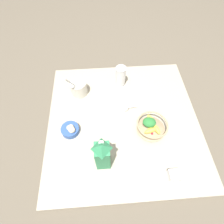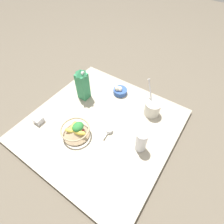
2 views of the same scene
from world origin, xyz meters
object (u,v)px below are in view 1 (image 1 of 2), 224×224
(yogurt_tub, at_px, (79,88))
(spice_jar, at_px, (174,175))
(fruit_bowl, at_px, (152,126))
(drinking_cup, at_px, (121,76))
(milk_carton, at_px, (103,155))
(garlic_bowl, at_px, (70,130))

(yogurt_tub, distance_m, spice_jar, 0.78)
(spice_jar, bearing_deg, yogurt_tub, -49.83)
(fruit_bowl, xyz_separation_m, drinking_cup, (0.15, -0.38, 0.04))
(fruit_bowl, relative_size, milk_carton, 0.72)
(milk_carton, relative_size, yogurt_tub, 1.06)
(fruit_bowl, distance_m, drinking_cup, 0.41)
(drinking_cup, bearing_deg, yogurt_tub, 12.74)
(spice_jar, distance_m, garlic_bowl, 0.62)
(drinking_cup, distance_m, spice_jar, 0.69)
(fruit_bowl, bearing_deg, drinking_cup, -68.94)
(fruit_bowl, height_order, yogurt_tub, yogurt_tub)
(drinking_cup, distance_m, garlic_bowl, 0.49)
(fruit_bowl, bearing_deg, milk_carton, 31.76)
(fruit_bowl, height_order, milk_carton, milk_carton)
(drinking_cup, bearing_deg, milk_carton, 75.36)
(milk_carton, distance_m, drinking_cup, 0.58)
(yogurt_tub, xyz_separation_m, garlic_bowl, (0.05, 0.29, -0.03))
(yogurt_tub, relative_size, garlic_bowl, 2.26)
(fruit_bowl, distance_m, yogurt_tub, 0.54)
(drinking_cup, bearing_deg, spice_jar, 108.00)
(fruit_bowl, relative_size, spice_jar, 3.28)
(yogurt_tub, bearing_deg, spice_jar, 130.17)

